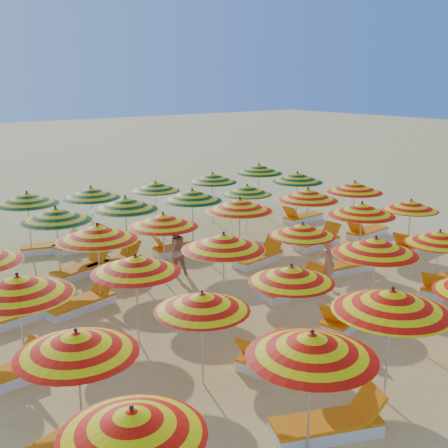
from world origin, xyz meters
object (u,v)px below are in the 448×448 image
at_px(umbrella_26, 125,203).
at_px(lounger_13, 259,258).
at_px(umbrella_23, 355,187).
at_px(lounger_18, 115,263).
at_px(umbrella_22, 308,195).
at_px(beachgoer_a, 328,264).
at_px(lounger_0, 329,426).
at_px(umbrella_16, 362,209).
at_px(umbrella_8, 291,274).
at_px(umbrella_17, 411,205).
at_px(lounger_23, 82,245).
at_px(umbrella_21, 240,205).
at_px(lounger_11, 11,317).
at_px(umbrella_14, 224,242).
at_px(umbrella_1, 312,345).
at_px(lounger_22, 51,247).
at_px(umbrella_7, 202,302).
at_px(lounger_17, 82,269).
at_px(beachgoer_b, 175,249).
at_px(umbrella_25, 56,215).
at_px(lounger_10, 413,246).
at_px(umbrella_34, 212,178).
at_px(umbrella_2, 392,301).
at_px(lounger_9, 345,267).
at_px(lounger_19, 179,249).
at_px(umbrella_10, 440,237).
at_px(umbrella_19, 97,233).
at_px(umbrella_27, 192,195).
at_px(lounger_14, 318,242).
at_px(umbrella_32, 91,193).
at_px(umbrella_0, 132,423).
at_px(umbrella_20, 163,220).
at_px(lounger_12, 81,303).
at_px(umbrella_9, 376,246).
at_px(umbrella_15, 302,230).
at_px(umbrella_13, 136,264).
at_px(lounger_6, 442,286).
at_px(umbrella_33, 155,186).
at_px(lounger_5, 348,318).
at_px(lounger_20, 302,218).
at_px(lounger_15, 367,232).

bearing_deg(umbrella_26, lounger_13, -37.10).
height_order(umbrella_23, lounger_18, umbrella_23).
relative_size(umbrella_22, beachgoer_a, 1.63).
bearing_deg(lounger_0, umbrella_16, 58.94).
distance_m(umbrella_8, umbrella_17, 7.68).
bearing_deg(lounger_23, umbrella_21, -58.13).
bearing_deg(lounger_11, lounger_0, -77.65).
bearing_deg(lounger_0, umbrella_14, 95.10).
height_order(umbrella_1, lounger_22, umbrella_1).
xyz_separation_m(umbrella_7, umbrella_16, (7.17, 2.37, 0.19)).
height_order(lounger_17, beachgoer_b, beachgoer_b).
xyz_separation_m(umbrella_25, lounger_10, (9.93, -4.36, -1.65)).
bearing_deg(umbrella_34, umbrella_2, -112.98).
bearing_deg(lounger_9, lounger_22, 141.53).
height_order(umbrella_2, umbrella_34, umbrella_2).
relative_size(umbrella_8, lounger_9, 1.00).
distance_m(umbrella_16, lounger_19, 5.69).
bearing_deg(umbrella_10, umbrella_7, 178.50).
bearing_deg(lounger_10, umbrella_2, 26.61).
relative_size(umbrella_19, lounger_13, 1.41).
height_order(umbrella_27, lounger_14, umbrella_27).
bearing_deg(umbrella_32, umbrella_0, -112.56).
bearing_deg(umbrella_8, umbrella_20, 89.99).
distance_m(umbrella_7, umbrella_8, 2.18).
bearing_deg(lounger_12, umbrella_2, -81.71).
bearing_deg(umbrella_9, umbrella_15, 85.55).
height_order(umbrella_13, lounger_13, umbrella_13).
xyz_separation_m(lounger_6, beachgoer_a, (-2.08, 2.06, 0.48)).
distance_m(umbrella_19, umbrella_20, 2.06).
height_order(umbrella_14, umbrella_20, umbrella_14).
bearing_deg(beachgoer_b, lounger_6, 138.92).
relative_size(umbrella_1, umbrella_33, 0.96).
relative_size(lounger_5, lounger_23, 1.03).
relative_size(umbrella_19, umbrella_22, 1.24).
distance_m(umbrella_32, lounger_23, 1.70).
bearing_deg(lounger_20, umbrella_25, -0.90).
bearing_deg(umbrella_32, umbrella_33, 7.59).
distance_m(umbrella_15, umbrella_21, 2.42).
xyz_separation_m(umbrella_14, lounger_6, (5.38, -2.24, -1.63)).
relative_size(umbrella_8, umbrella_26, 0.74).
height_order(umbrella_7, umbrella_23, umbrella_23).
relative_size(umbrella_9, lounger_5, 1.21).
xyz_separation_m(umbrella_15, lounger_23, (-3.15, 6.68, -1.43)).
distance_m(umbrella_9, lounger_15, 7.29).
height_order(umbrella_7, umbrella_9, umbrella_9).
distance_m(lounger_13, lounger_22, 6.62).
relative_size(lounger_14, lounger_22, 0.96).
bearing_deg(umbrella_9, umbrella_7, 178.64).
relative_size(umbrella_33, lounger_20, 1.24).
relative_size(umbrella_9, lounger_17, 1.21).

